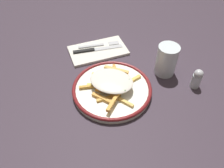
% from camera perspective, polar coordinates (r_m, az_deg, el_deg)
% --- Properties ---
extents(ground_plane, '(2.60, 2.60, 0.00)m').
position_cam_1_polar(ground_plane, '(0.77, 0.00, -1.93)').
color(ground_plane, '#382C38').
extents(plate, '(0.28, 0.28, 0.02)m').
position_cam_1_polar(plate, '(0.76, 0.00, -1.30)').
color(plate, white).
rests_on(plate, ground_plane).
extents(fries_heap, '(0.21, 0.23, 0.04)m').
position_cam_1_polar(fries_heap, '(0.75, -0.01, 0.52)').
color(fries_heap, '#DAAB55').
rests_on(fries_heap, plate).
extents(napkin, '(0.14, 0.24, 0.01)m').
position_cam_1_polar(napkin, '(0.94, -3.65, 8.70)').
color(napkin, silver).
rests_on(napkin, ground_plane).
extents(fork, '(0.04, 0.18, 0.00)m').
position_cam_1_polar(fork, '(0.96, -3.42, 10.14)').
color(fork, silver).
rests_on(fork, napkin).
extents(knife, '(0.04, 0.21, 0.01)m').
position_cam_1_polar(knife, '(0.93, -4.83, 8.94)').
color(knife, black).
rests_on(knife, napkin).
extents(water_glass, '(0.08, 0.08, 0.12)m').
position_cam_1_polar(water_glass, '(0.83, 14.03, 6.07)').
color(water_glass, silver).
rests_on(water_glass, ground_plane).
extents(salt_shaker, '(0.03, 0.03, 0.08)m').
position_cam_1_polar(salt_shaker, '(0.82, 21.26, 1.37)').
color(salt_shaker, silver).
rests_on(salt_shaker, ground_plane).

